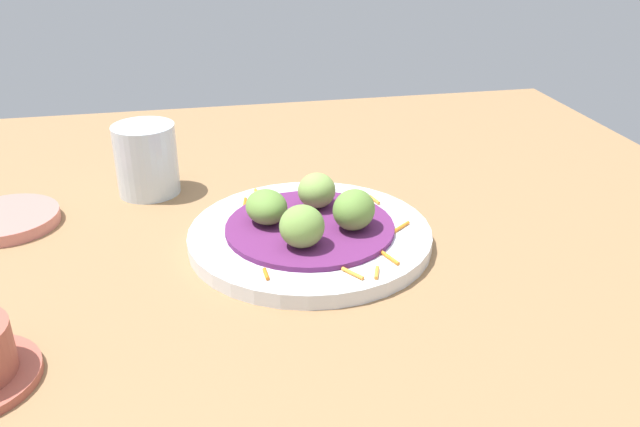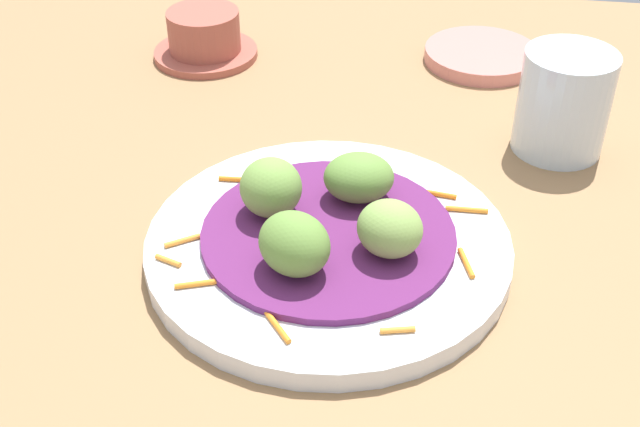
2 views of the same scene
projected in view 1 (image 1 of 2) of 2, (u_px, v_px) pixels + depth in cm
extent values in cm
cube|color=#936D47|center=(324.00, 247.00, 75.06)|extent=(110.00, 110.00, 2.00)
cylinder|color=silver|center=(310.00, 236.00, 73.51)|extent=(27.13, 27.13, 1.65)
cylinder|color=#60235B|center=(310.00, 227.00, 73.02)|extent=(18.83, 18.83, 0.59)
cylinder|color=orange|center=(400.00, 228.00, 73.05)|extent=(3.07, 2.56, 0.40)
cylinder|color=orange|center=(389.00, 257.00, 67.16)|extent=(1.47, 3.18, 0.40)
cylinder|color=orange|center=(266.00, 274.00, 64.14)|extent=(0.51, 1.93, 0.40)
cylinder|color=orange|center=(353.00, 273.00, 64.24)|extent=(1.86, 2.45, 0.40)
cylinder|color=orange|center=(374.00, 200.00, 79.84)|extent=(0.93, 2.31, 0.40)
cylinder|color=orange|center=(377.00, 273.00, 64.35)|extent=(1.08, 2.11, 0.40)
cylinder|color=orange|center=(307.00, 191.00, 82.27)|extent=(3.06, 1.31, 0.40)
cylinder|color=orange|center=(245.00, 203.00, 78.86)|extent=(0.80, 2.81, 0.40)
cylinder|color=orange|center=(257.00, 195.00, 81.10)|extent=(0.47, 3.26, 0.40)
ellipsoid|color=olive|center=(354.00, 210.00, 71.27)|extent=(6.73, 6.91, 4.40)
ellipsoid|color=#84A851|center=(317.00, 190.00, 76.34)|extent=(6.02, 6.17, 4.06)
ellipsoid|color=olive|center=(266.00, 207.00, 72.74)|extent=(5.46, 6.15, 3.70)
ellipsoid|color=#759E47|center=(302.00, 226.00, 67.58)|extent=(6.19, 6.14, 4.49)
cylinder|color=tan|center=(6.00, 220.00, 77.49)|extent=(12.04, 12.04, 1.42)
cylinder|color=silver|center=(146.00, 159.00, 84.48)|extent=(7.95, 7.95, 9.17)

